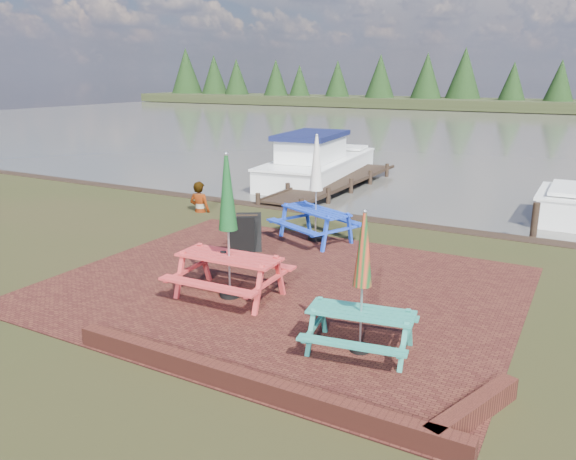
% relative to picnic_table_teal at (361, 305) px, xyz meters
% --- Properties ---
extents(ground, '(120.00, 120.00, 0.00)m').
position_rel_picnic_table_teal_xyz_m(ground, '(-2.40, 0.76, -0.78)').
color(ground, black).
rests_on(ground, ground).
extents(paving, '(9.00, 7.50, 0.02)m').
position_rel_picnic_table_teal_xyz_m(paving, '(-2.40, 1.76, -0.77)').
color(paving, '#381511').
rests_on(paving, ground).
extents(brick_wall, '(6.21, 1.79, 0.30)m').
position_rel_picnic_table_teal_xyz_m(brick_wall, '(-0.25, -1.65, -0.63)').
color(brick_wall, '#4C1E16').
rests_on(brick_wall, ground).
extents(water, '(120.00, 60.00, 0.02)m').
position_rel_picnic_table_teal_xyz_m(water, '(-2.40, 37.76, -0.78)').
color(water, '#44403A').
rests_on(water, ground).
extents(far_treeline, '(120.00, 10.00, 8.10)m').
position_rel_picnic_table_teal_xyz_m(far_treeline, '(-2.40, 66.76, 2.50)').
color(far_treeline, black).
rests_on(far_treeline, ground).
extents(picnic_table_teal, '(1.82, 1.67, 2.23)m').
position_rel_picnic_table_teal_xyz_m(picnic_table_teal, '(0.00, 0.00, 0.00)').
color(picnic_table_teal, '#277F6F').
rests_on(picnic_table_teal, ground).
extents(picnic_table_red, '(2.05, 1.84, 2.76)m').
position_rel_picnic_table_teal_xyz_m(picnic_table_red, '(-3.01, 0.84, 0.19)').
color(picnic_table_red, red).
rests_on(picnic_table_red, ground).
extents(picnic_table_blue, '(2.47, 2.36, 2.69)m').
position_rel_picnic_table_teal_xyz_m(picnic_table_blue, '(-3.27, 5.06, 0.16)').
color(picnic_table_blue, '#1738B2').
rests_on(picnic_table_blue, ground).
extents(chalkboard, '(0.62, 0.84, 0.95)m').
position_rel_picnic_table_teal_xyz_m(chalkboard, '(-4.24, 3.28, -0.29)').
color(chalkboard, black).
rests_on(chalkboard, ground).
extents(jetty, '(1.76, 9.08, 1.00)m').
position_rel_picnic_table_teal_xyz_m(jetty, '(-5.90, 12.04, -0.67)').
color(jetty, black).
rests_on(jetty, ground).
extents(boat_jetty, '(3.44, 8.03, 2.26)m').
position_rel_picnic_table_teal_xyz_m(boat_jetty, '(-7.37, 13.56, -0.31)').
color(boat_jetty, white).
rests_on(boat_jetty, ground).
extents(person, '(0.73, 0.51, 1.90)m').
position_rel_picnic_table_teal_xyz_m(person, '(-7.79, 6.11, 0.17)').
color(person, gray).
rests_on(person, ground).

